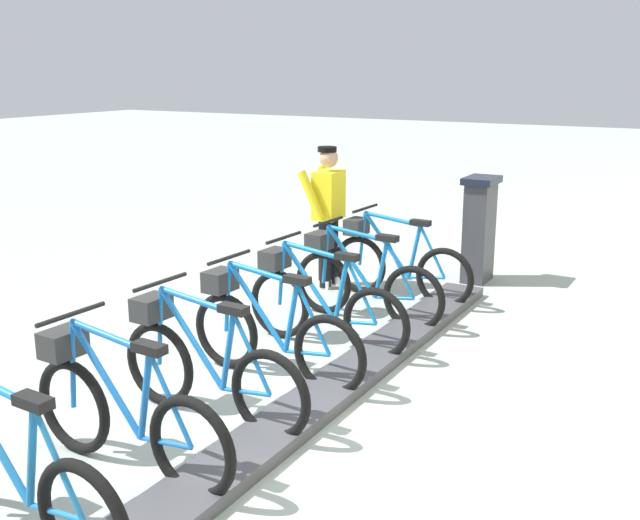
{
  "coord_description": "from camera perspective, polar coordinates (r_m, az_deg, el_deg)",
  "views": [
    {
      "loc": [
        -2.66,
        4.23,
        2.55
      ],
      "look_at": [
        0.5,
        -1.31,
        0.9
      ],
      "focal_mm": 42.11,
      "sensor_mm": 36.0,
      "label": 1
    }
  ],
  "objects": [
    {
      "name": "ground_plane",
      "position": [
        5.61,
        -2.24,
        -12.55
      ],
      "size": [
        60.0,
        60.0,
        0.0
      ],
      "primitive_type": "plane",
      "color": "#A2AFA7"
    },
    {
      "name": "bike_docked_5",
      "position": [
        5.04,
        -14.96,
        -10.94
      ],
      "size": [
        1.72,
        0.54,
        1.02
      ],
      "color": "black",
      "rests_on": "ground"
    },
    {
      "name": "bike_docked_2",
      "position": [
        6.95,
        -0.07,
        -3.27
      ],
      "size": [
        1.72,
        0.54,
        1.02
      ],
      "color": "black",
      "rests_on": "ground"
    },
    {
      "name": "worker_near_rack",
      "position": [
        8.78,
        0.6,
        3.72
      ],
      "size": [
        0.47,
        0.64,
        1.66
      ],
      "color": "white",
      "rests_on": "ground"
    },
    {
      "name": "bike_docked_1",
      "position": [
        7.67,
        3.1,
        -1.57
      ],
      "size": [
        1.72,
        0.54,
        1.02
      ],
      "color": "black",
      "rests_on": "ground"
    },
    {
      "name": "bike_docked_4",
      "position": [
        5.62,
        -8.83,
        -7.87
      ],
      "size": [
        1.72,
        0.54,
        1.02
      ],
      "color": "black",
      "rests_on": "ground"
    },
    {
      "name": "dock_rail_base",
      "position": [
        5.59,
        -2.24,
        -12.09
      ],
      "size": [
        0.44,
        7.64,
        0.1
      ],
      "primitive_type": "cube",
      "color": "#47474C",
      "rests_on": "ground"
    },
    {
      "name": "bike_docked_6",
      "position": [
        4.55,
        -22.72,
        -14.55
      ],
      "size": [
        1.72,
        0.54,
        1.02
      ],
      "color": "black",
      "rests_on": "ground"
    },
    {
      "name": "bike_docked_0",
      "position": [
        8.42,
        5.71,
        -0.16
      ],
      "size": [
        1.72,
        0.54,
        1.02
      ],
      "color": "black",
      "rests_on": "ground"
    },
    {
      "name": "payment_kiosk",
      "position": [
        9.25,
        11.99,
        2.43
      ],
      "size": [
        0.36,
        0.52,
        1.28
      ],
      "color": "#38383D",
      "rests_on": "ground"
    },
    {
      "name": "bike_docked_3",
      "position": [
        6.26,
        -3.96,
        -5.34
      ],
      "size": [
        1.72,
        0.54,
        1.02
      ],
      "color": "black",
      "rests_on": "ground"
    }
  ]
}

